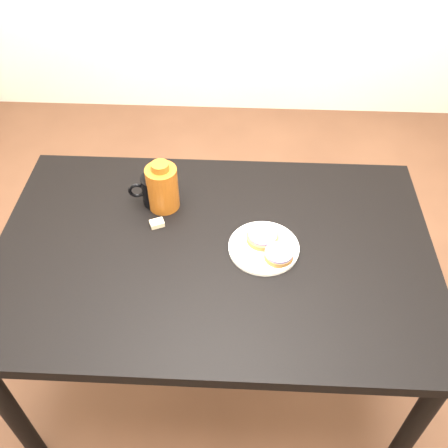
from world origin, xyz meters
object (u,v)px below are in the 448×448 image
object	(u,v)px
mug	(155,190)
bagel_back	(263,237)
teabag_pouch	(157,223)
plate	(264,247)
bagel_package	(162,187)
table	(214,265)
bagel_front	(279,254)

from	to	relation	value
mug	bagel_back	bearing A→B (deg)	-36.12
mug	teabag_pouch	bearing A→B (deg)	-91.47
plate	bagel_back	size ratio (longest dim) A/B	1.98
bagel_back	mug	bearing A→B (deg)	154.47
bagel_package	table	bearing A→B (deg)	-46.14
plate	teabag_pouch	world-z (taller)	teabag_pouch
mug	bagel_package	distance (m)	0.05
bagel_back	bagel_front	bearing A→B (deg)	-55.48
plate	bagel_front	world-z (taller)	bagel_front
plate	bagel_back	bearing A→B (deg)	98.78
bagel_back	table	bearing A→B (deg)	-167.53
table	bagel_package	size ratio (longest dim) A/B	7.67
bagel_package	teabag_pouch	bearing A→B (deg)	-96.79
bagel_back	bagel_package	bearing A→B (deg)	154.94
plate	mug	world-z (taller)	mug
table	plate	world-z (taller)	plate
mug	teabag_pouch	xyz separation A→B (m)	(0.02, -0.12, -0.05)
table	bagel_back	bearing A→B (deg)	12.47
bagel_back	bagel_package	distance (m)	0.38
bagel_package	plate	bearing A→B (deg)	-28.59
bagel_front	teabag_pouch	bearing A→B (deg)	161.65
plate	teabag_pouch	distance (m)	0.36
bagel_back	bagel_package	xyz separation A→B (m)	(-0.34, 0.16, 0.06)
plate	bagel_package	size ratio (longest dim) A/B	1.23
bagel_front	mug	xyz separation A→B (m)	(-0.42, 0.25, 0.03)
table	bagel_package	xyz separation A→B (m)	(-0.18, 0.19, 0.17)
bagel_front	bagel_back	bearing A→B (deg)	124.52
table	plate	size ratio (longest dim) A/B	6.25
bagel_back	mug	xyz separation A→B (m)	(-0.37, 0.18, 0.03)
bagel_back	teabag_pouch	distance (m)	0.35
table	bagel_back	xyz separation A→B (m)	(0.15, 0.03, 0.11)
plate	teabag_pouch	xyz separation A→B (m)	(-0.35, 0.09, 0.00)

